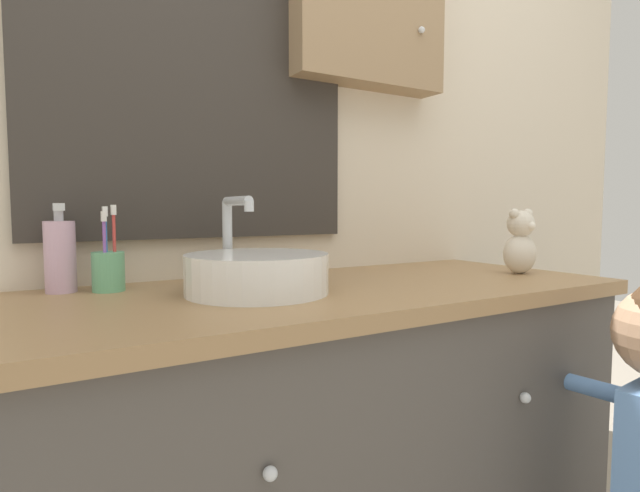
% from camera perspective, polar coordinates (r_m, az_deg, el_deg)
% --- Properties ---
extents(wall_back, '(3.20, 0.18, 2.50)m').
position_cam_1_polar(wall_back, '(1.47, -4.79, 15.03)').
color(wall_back, beige).
rests_on(wall_back, ground_plane).
extents(vanity_counter, '(1.38, 0.60, 0.84)m').
position_cam_1_polar(vanity_counter, '(1.31, 1.95, -22.96)').
color(vanity_counter, '#4C4742').
rests_on(vanity_counter, ground_plane).
extents(sink_basin, '(0.30, 0.36, 0.21)m').
position_cam_1_polar(sink_basin, '(1.08, -7.27, -2.90)').
color(sink_basin, white).
rests_on(sink_basin, vanity_counter).
extents(toothbrush_holder, '(0.07, 0.07, 0.19)m').
position_cam_1_polar(toothbrush_holder, '(1.19, -23.04, -2.41)').
color(toothbrush_holder, '#66B27F').
rests_on(toothbrush_holder, vanity_counter).
extents(soap_dispenser, '(0.06, 0.06, 0.19)m').
position_cam_1_polar(soap_dispenser, '(1.21, -27.57, -0.96)').
color(soap_dispenser, '#CCA3BC').
rests_on(soap_dispenser, vanity_counter).
extents(teddy_bear, '(0.10, 0.08, 0.18)m').
position_cam_1_polar(teddy_bear, '(1.49, 21.92, 0.32)').
color(teddy_bear, beige).
rests_on(teddy_bear, vanity_counter).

